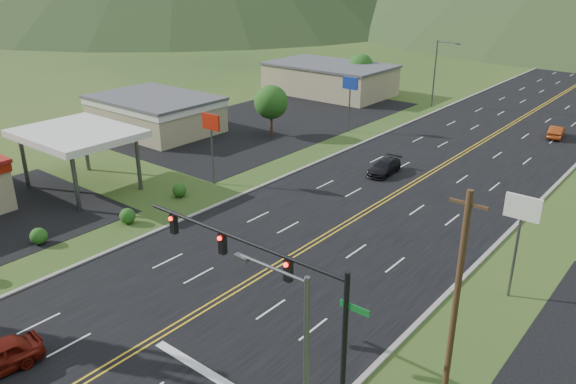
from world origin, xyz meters
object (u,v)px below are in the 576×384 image
Objects in this scene: traffic_signal at (271,276)px; car_red_far at (556,132)px; streetlight_east at (299,370)px; streetlight_west at (437,69)px; gas_canopy at (77,135)px; car_dark_mid at (384,168)px.

traffic_signal is 3.19× the size of car_red_far.
streetlight_west is at bearing 110.86° from streetlight_east.
streetlight_west is at bearing 107.97° from traffic_signal.
streetlight_west is (-18.16, 56.00, -0.15)m from traffic_signal.
gas_canopy is 2.22× the size of car_dark_mid.
car_dark_mid is at bearing 109.43° from traffic_signal.
gas_canopy is (-10.32, -48.00, -0.31)m from streetlight_west.
car_red_far is (-0.62, 50.56, -4.65)m from traffic_signal.
streetlight_east is (4.70, -4.00, -0.15)m from traffic_signal.
car_red_far is (27.86, 42.56, -4.20)m from gas_canopy.
gas_canopy reaches higher than car_red_far.
streetlight_west is 49.10m from gas_canopy.
streetlight_west is at bearing 77.87° from gas_canopy.
traffic_signal is 1.31× the size of gas_canopy.
traffic_signal is 2.91× the size of car_dark_mid.
car_dark_mid is at bearing 114.53° from streetlight_east.
car_red_far is at bearing 64.29° from car_dark_mid.
car_dark_mid is 1.10× the size of car_red_far.
streetlight_west is 2.19× the size of car_red_far.
streetlight_east is 2.00× the size of car_dark_mid.
car_dark_mid is at bearing 61.03° from car_red_far.
traffic_signal is 6.17m from streetlight_east.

